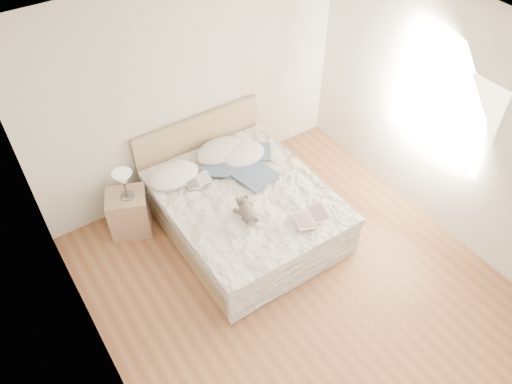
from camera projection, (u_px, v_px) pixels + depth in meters
floor at (302, 293)px, 5.38m from camera, size 4.00×4.50×0.00m
ceiling at (328, 73)px, 3.49m from camera, size 4.00×4.50×0.00m
wall_back at (191, 90)px, 5.77m from camera, size 4.00×0.02×2.70m
wall_left at (97, 316)px, 3.64m from camera, size 0.02×4.50×2.70m
wall_right at (462, 130)px, 5.22m from camera, size 0.02×4.50×2.70m
window at (442, 109)px, 5.33m from camera, size 0.02×1.30×1.10m
bed at (242, 207)px, 5.87m from camera, size 1.72×2.14×1.00m
nightstand at (129, 213)px, 5.84m from camera, size 0.57×0.54×0.56m
table_lamp at (123, 180)px, 5.46m from camera, size 0.29×0.29×0.35m
pillow_left at (174, 175)px, 5.77m from camera, size 0.63×0.46×0.18m
pillow_middle at (219, 151)px, 6.09m from camera, size 0.69×0.54×0.19m
pillow_right at (244, 155)px, 6.04m from camera, size 0.59×0.45×0.17m
blouse at (249, 171)px, 5.84m from camera, size 0.80×0.83×0.03m
photo_book at (198, 181)px, 5.72m from camera, size 0.34×0.25×0.02m
childrens_book at (311, 217)px, 5.32m from camera, size 0.46×0.37×0.03m
teddy_bear at (247, 216)px, 5.30m from camera, size 0.25×0.33×0.16m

